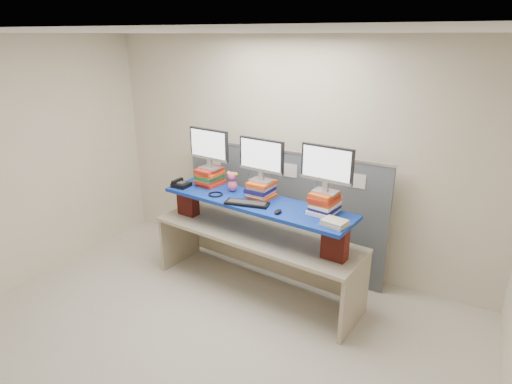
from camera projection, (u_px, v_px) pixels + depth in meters
The scene contains 18 objects.
room at pixel (190, 212), 3.54m from camera, with size 5.00×4.00×2.80m.
cubicle_partition at pixel (281, 210), 5.22m from camera, with size 2.60×0.06×1.53m.
desk at pixel (256, 244), 4.77m from camera, with size 2.48×0.96×0.74m.
brick_pier_left at pixel (188, 201), 5.13m from camera, with size 0.24×0.13×0.33m, color maroon.
brick_pier_right at pixel (335, 243), 4.10m from camera, with size 0.24×0.13×0.33m, color maroon.
blue_board at pixel (256, 202), 4.59m from camera, with size 2.19×0.55×0.04m, color #0B0D8D.
book_stack_left at pixel (210, 177), 5.04m from camera, with size 0.28×0.34×0.20m.
book_stack_center at pixel (261, 189), 4.65m from camera, with size 0.29×0.31×0.19m.
book_stack_right at pixel (324, 203), 4.24m from camera, with size 0.29×0.33×0.22m.
monitor_left at pixel (209, 146), 4.91m from camera, with size 0.54×0.18×0.47m.
monitor_center at pixel (261, 157), 4.53m from camera, with size 0.54×0.18×0.47m.
monitor_right at pixel (327, 166), 4.11m from camera, with size 0.54×0.18×0.47m.
keyboard at pixel (247, 203), 4.48m from camera, with size 0.49×0.24×0.03m.
mouse at pixel (278, 212), 4.26m from camera, with size 0.06×0.11×0.04m, color black.
desk_phone at pixel (181, 184), 5.00m from camera, with size 0.19×0.18×0.08m.
headset at pixel (216, 194), 4.74m from camera, with size 0.16×0.16×0.02m, color black.
plush_toy at pixel (232, 181), 4.82m from camera, with size 0.14×0.10×0.23m.
binder_stack at pixel (335, 223), 3.99m from camera, with size 0.26×0.22×0.05m.
Camera 1 is at (2.04, -2.60, 2.79)m, focal length 30.00 mm.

